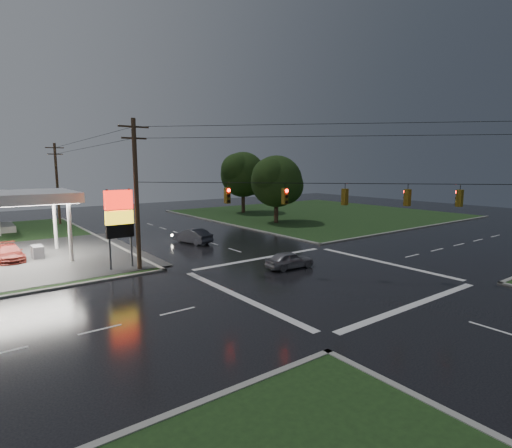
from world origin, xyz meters
TOP-DOWN VIEW (x-y plane):
  - ground at (0.00, 0.00)m, footprint 120.00×120.00m
  - grass_ne at (26.00, 26.00)m, footprint 36.00×36.00m
  - pylon_sign at (-10.50, 10.50)m, footprint 2.00×0.35m
  - utility_pole_nw at (-9.50, 9.50)m, footprint 2.20×0.32m
  - utility_pole_n at (-9.50, 38.00)m, footprint 2.20×0.32m
  - traffic_signals at (0.02, -0.02)m, footprint 26.87×26.87m
  - tree_ne_near at (14.14, 21.99)m, footprint 7.99×6.80m
  - tree_ne_far at (17.15, 33.99)m, footprint 8.46×7.20m
  - car_north at (-1.52, 16.31)m, footprint 2.54×4.68m
  - car_crossing at (-0.24, 3.19)m, footprint 3.93×1.88m
  - car_pump at (-16.98, 18.49)m, footprint 2.13×4.69m

SIDE VIEW (x-z plane):
  - ground at x=0.00m, z-range 0.00..0.00m
  - grass_ne at x=26.00m, z-range 0.00..0.08m
  - car_crossing at x=-0.24m, z-range 0.00..1.29m
  - car_pump at x=-16.98m, z-range 0.00..1.33m
  - car_north at x=-1.52m, z-range 0.00..1.46m
  - pylon_sign at x=-10.50m, z-range 1.01..7.01m
  - utility_pole_n at x=-9.50m, z-range 0.22..10.72m
  - tree_ne_near at x=14.14m, z-range 1.07..10.05m
  - utility_pole_nw at x=-9.50m, z-range 0.22..11.22m
  - tree_ne_far at x=17.15m, z-range 1.28..11.08m
  - traffic_signals at x=0.02m, z-range 5.75..7.22m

